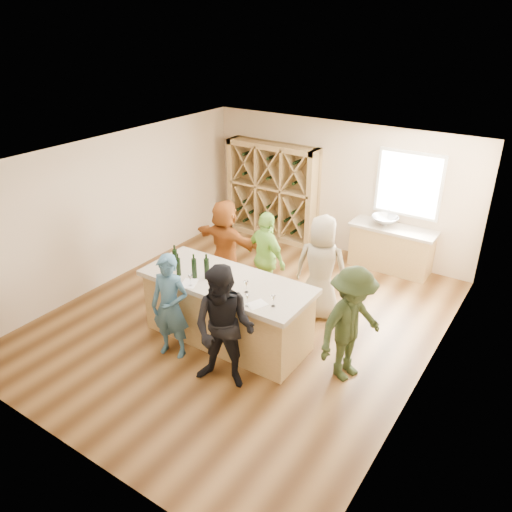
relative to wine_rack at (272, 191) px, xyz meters
The scene contains 33 objects.
floor 3.78m from the wine_rack, 65.36° to the right, with size 6.00×7.00×0.10m, color brown.
ceiling 4.00m from the wine_rack, 65.36° to the right, with size 6.00×7.00×0.10m, color white.
wall_back 1.56m from the wine_rack, 10.57° to the left, with size 6.00×0.10×2.80m, color beige.
wall_front 6.99m from the wine_rack, 77.60° to the right, with size 6.00×0.10×2.80m, color beige.
wall_left 3.63m from the wine_rack, 115.36° to the right, with size 0.10×7.00×2.80m, color beige.
wall_right 5.61m from the wine_rack, 35.70° to the right, with size 0.10×7.00×2.80m, color beige.
window_frame 3.08m from the wine_rack, ahead, with size 1.30×0.06×1.30m, color white.
window_pane 3.07m from the wine_rack, ahead, with size 1.18×0.01×1.18m, color white.
wine_rack is the anchor object (origin of this frame).
back_counter_base 2.98m from the wine_rack, ahead, with size 1.60×0.58×0.86m, color tan.
back_counter_top 2.91m from the wine_rack, ahead, with size 1.70×0.62×0.06m, color #B5A994.
sink 2.70m from the wine_rack, ahead, with size 0.54×0.54×0.19m, color silver.
faucet 2.70m from the wine_rack, ahead, with size 0.02×0.02×0.30m, color silver.
tasting_counter_base 4.24m from the wine_rack, 67.69° to the right, with size 2.60×1.00×1.00m, color tan.
tasting_counter_top 4.20m from the wine_rack, 67.69° to the right, with size 2.72×1.12×0.08m, color #B5A994.
wine_bottle_a 4.08m from the wine_rack, 80.28° to the right, with size 0.08×0.08×0.32m, color black.
wine_bottle_b 4.28m from the wine_rack, 77.88° to the right, with size 0.07×0.07×0.29m, color black.
wine_bottle_d 4.26m from the wine_rack, 74.31° to the right, with size 0.08×0.08×0.32m, color black.
wine_bottle_e 4.24m from the wine_rack, 71.69° to the right, with size 0.08×0.08×0.33m, color black.
wine_glass_a 4.52m from the wine_rack, 73.70° to the right, with size 0.06×0.06×0.17m, color white.
wine_glass_b 4.67m from the wine_rack, 68.04° to the right, with size 0.07×0.07×0.18m, color white.
wine_glass_c 4.91m from the wine_rack, 62.09° to the right, with size 0.07×0.07×0.17m, color white.
wine_glass_d 4.53m from the wine_rack, 62.83° to the right, with size 0.07×0.07×0.18m, color white.
wine_glass_e 4.90m from the wine_rack, 57.87° to the right, with size 0.06×0.06×0.17m, color white.
tasting_menu_a 4.46m from the wine_rack, 74.38° to the right, with size 0.22×0.29×0.00m, color white.
tasting_menu_b 4.68m from the wine_rack, 67.06° to the right, with size 0.20×0.27×0.00m, color white.
tasting_menu_c 4.86m from the wine_rack, 60.58° to the right, with size 0.20×0.28×0.00m, color white.
person_near_left 4.80m from the wine_rack, 76.37° to the right, with size 0.61×0.45×1.67m, color #335972.
person_near_right 5.26m from the wine_rack, 65.11° to the right, with size 0.89×0.49×1.84m, color black.
person_server 5.13m from the wine_rack, 45.73° to the right, with size 1.13×0.52×1.75m, color #263319.
person_far_mid 2.92m from the wine_rack, 60.01° to the right, with size 1.00×0.51×1.70m, color #8CC64C.
person_far_right 3.49m from the wine_rack, 44.41° to the right, with size 0.90×0.58×1.83m, color gray.
person_far_left 2.50m from the wine_rack, 78.59° to the right, with size 1.59×0.57×1.71m, color #994C19.
Camera 1 is at (4.18, -5.94, 4.75)m, focal length 35.00 mm.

